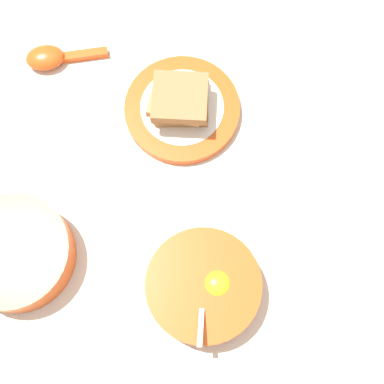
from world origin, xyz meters
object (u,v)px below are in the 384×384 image
toast_sandwich (180,99)px  congee_bowl (15,253)px  toast_plate (182,109)px  egg_bowl (203,287)px  soup_spoon (51,57)px

toast_sandwich → congee_bowl: 0.33m
toast_sandwich → toast_plate: bearing=177.6°
egg_bowl → congee_bowl: 0.27m
toast_sandwich → soup_spoon: bearing=-25.9°
soup_spoon → egg_bowl: bearing=120.9°
egg_bowl → toast_plate: bearing=-86.1°
egg_bowl → toast_plate: size_ratio=0.89×
toast_plate → soup_spoon: bearing=-25.6°
egg_bowl → toast_sandwich: bearing=-85.5°
soup_spoon → toast_plate: bearing=154.4°
toast_plate → congee_bowl: size_ratio=1.11×
egg_bowl → soup_spoon: egg_bowl is taller
toast_sandwich → soup_spoon: (0.21, -0.10, -0.03)m
toast_plate → toast_sandwich: 0.03m
toast_plate → congee_bowl: (0.25, 0.22, 0.02)m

